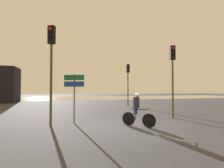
{
  "coord_description": "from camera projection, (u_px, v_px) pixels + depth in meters",
  "views": [
    {
      "loc": [
        -3.04,
        -7.75,
        1.78
      ],
      "look_at": [
        0.5,
        5.0,
        2.2
      ],
      "focal_mm": 28.0,
      "sensor_mm": 36.0,
      "label": 1
    }
  ],
  "objects": [
    {
      "name": "ground_plane",
      "position": [
        130.0,
        127.0,
        8.22
      ],
      "size": [
        120.0,
        120.0,
        0.0
      ],
      "primitive_type": "plane",
      "color": "#333338"
    },
    {
      "name": "water_strip",
      "position": [
        79.0,
        98.0,
        36.59
      ],
      "size": [
        80.0,
        16.0,
        0.01
      ],
      "primitive_type": "cube",
      "color": "gray",
      "rests_on": "ground"
    },
    {
      "name": "traffic_light_near_left",
      "position": [
        51.0,
        57.0,
        8.65
      ],
      "size": [
        0.4,
        0.42,
        4.95
      ],
      "rotation": [
        0.0,
        0.0,
        2.63
      ],
      "color": "#4C4719",
      "rests_on": "ground"
    },
    {
      "name": "traffic_light_far_right",
      "position": [
        128.0,
        77.0,
        18.95
      ],
      "size": [
        0.32,
        0.34,
        4.52
      ],
      "rotation": [
        0.0,
        0.0,
        3.12
      ],
      "color": "#4C4719",
      "rests_on": "ground"
    },
    {
      "name": "traffic_light_near_right",
      "position": [
        173.0,
        68.0,
        11.08
      ],
      "size": [
        0.35,
        0.37,
        4.58
      ],
      "rotation": [
        0.0,
        0.0,
        2.99
      ],
      "color": "#4C4719",
      "rests_on": "ground"
    },
    {
      "name": "direction_sign_post",
      "position": [
        74.0,
        89.0,
        9.18
      ],
      "size": [
        1.01,
        0.48,
        2.6
      ],
      "rotation": [
        0.0,
        0.0,
        2.72
      ],
      "color": "slate",
      "rests_on": "ground"
    },
    {
      "name": "cyclist",
      "position": [
        137.0,
        109.0,
        8.43
      ],
      "size": [
        1.22,
        1.26,
        1.62
      ],
      "rotation": [
        0.0,
        0.0,
        -2.37
      ],
      "color": "black",
      "rests_on": "ground"
    }
  ]
}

